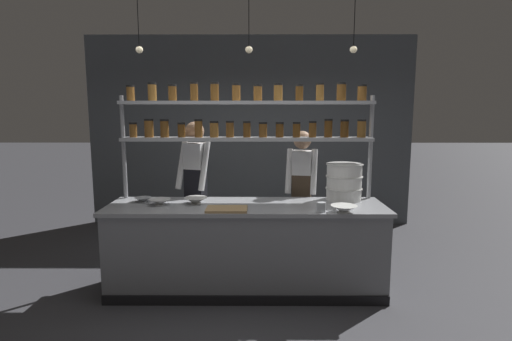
{
  "coord_description": "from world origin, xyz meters",
  "views": [
    {
      "loc": [
        0.12,
        -4.03,
        1.88
      ],
      "look_at": [
        0.1,
        0.2,
        1.25
      ],
      "focal_mm": 28.0,
      "sensor_mm": 36.0,
      "label": 1
    }
  ],
  "objects_px": {
    "chef_left": "(195,185)",
    "serving_cup_front": "(321,207)",
    "prep_bowl_center_back": "(160,202)",
    "chef_center": "(301,190)",
    "prep_bowl_near_right": "(344,209)",
    "spice_shelf_unit": "(247,123)",
    "cutting_board": "(227,209)",
    "prep_bowl_near_left": "(196,201)",
    "prep_bowl_center_front": "(143,200)",
    "container_stack": "(344,182)"
  },
  "relations": [
    {
      "from": "prep_bowl_center_back",
      "to": "prep_bowl_near_right",
      "type": "xyz_separation_m",
      "value": [
        1.84,
        -0.31,
        0.0
      ]
    },
    {
      "from": "prep_bowl_near_right",
      "to": "serving_cup_front",
      "type": "height_order",
      "value": "serving_cup_front"
    },
    {
      "from": "chef_left",
      "to": "prep_bowl_center_back",
      "type": "distance_m",
      "value": 0.64
    },
    {
      "from": "spice_shelf_unit",
      "to": "prep_bowl_center_back",
      "type": "relative_size",
      "value": 12.22
    },
    {
      "from": "prep_bowl_near_left",
      "to": "prep_bowl_center_back",
      "type": "height_order",
      "value": "prep_bowl_near_left"
    },
    {
      "from": "prep_bowl_near_left",
      "to": "prep_bowl_center_front",
      "type": "bearing_deg",
      "value": 171.93
    },
    {
      "from": "container_stack",
      "to": "prep_bowl_near_left",
      "type": "relative_size",
      "value": 1.64
    },
    {
      "from": "prep_bowl_center_back",
      "to": "prep_bowl_near_right",
      "type": "relative_size",
      "value": 0.88
    },
    {
      "from": "spice_shelf_unit",
      "to": "prep_bowl_near_right",
      "type": "relative_size",
      "value": 10.81
    },
    {
      "from": "cutting_board",
      "to": "spice_shelf_unit",
      "type": "bearing_deg",
      "value": 71.52
    },
    {
      "from": "prep_bowl_near_left",
      "to": "prep_bowl_center_back",
      "type": "bearing_deg",
      "value": -171.31
    },
    {
      "from": "chef_left",
      "to": "cutting_board",
      "type": "bearing_deg",
      "value": -43.84
    },
    {
      "from": "chef_center",
      "to": "serving_cup_front",
      "type": "distance_m",
      "value": 0.9
    },
    {
      "from": "serving_cup_front",
      "to": "spice_shelf_unit",
      "type": "bearing_deg",
      "value": 139.3
    },
    {
      "from": "prep_bowl_near_left",
      "to": "serving_cup_front",
      "type": "distance_m",
      "value": 1.3
    },
    {
      "from": "prep_bowl_near_left",
      "to": "prep_bowl_near_right",
      "type": "distance_m",
      "value": 1.52
    },
    {
      "from": "prep_bowl_near_left",
      "to": "prep_bowl_center_back",
      "type": "xyz_separation_m",
      "value": [
        -0.36,
        -0.06,
        -0.0
      ]
    },
    {
      "from": "cutting_board",
      "to": "prep_bowl_near_left",
      "type": "relative_size",
      "value": 1.65
    },
    {
      "from": "prep_bowl_near_left",
      "to": "prep_bowl_center_front",
      "type": "relative_size",
      "value": 1.36
    },
    {
      "from": "chef_center",
      "to": "container_stack",
      "type": "xyz_separation_m",
      "value": [
        0.42,
        -0.36,
        0.17
      ]
    },
    {
      "from": "cutting_board",
      "to": "prep_bowl_near_left",
      "type": "height_order",
      "value": "prep_bowl_near_left"
    },
    {
      "from": "prep_bowl_center_back",
      "to": "serving_cup_front",
      "type": "relative_size",
      "value": 2.36
    },
    {
      "from": "cutting_board",
      "to": "prep_bowl_near_right",
      "type": "distance_m",
      "value": 1.13
    },
    {
      "from": "chef_left",
      "to": "prep_bowl_near_left",
      "type": "height_order",
      "value": "chef_left"
    },
    {
      "from": "container_stack",
      "to": "cutting_board",
      "type": "height_order",
      "value": "container_stack"
    },
    {
      "from": "prep_bowl_near_right",
      "to": "serving_cup_front",
      "type": "relative_size",
      "value": 2.67
    },
    {
      "from": "cutting_board",
      "to": "prep_bowl_center_back",
      "type": "height_order",
      "value": "prep_bowl_center_back"
    },
    {
      "from": "container_stack",
      "to": "prep_bowl_center_back",
      "type": "distance_m",
      "value": 1.97
    },
    {
      "from": "chef_left",
      "to": "prep_bowl_near_right",
      "type": "height_order",
      "value": "chef_left"
    },
    {
      "from": "serving_cup_front",
      "to": "prep_bowl_near_right",
      "type": "bearing_deg",
      "value": -6.4
    },
    {
      "from": "spice_shelf_unit",
      "to": "serving_cup_front",
      "type": "xyz_separation_m",
      "value": [
        0.72,
        -0.62,
        -0.78
      ]
    },
    {
      "from": "spice_shelf_unit",
      "to": "prep_bowl_center_back",
      "type": "height_order",
      "value": "spice_shelf_unit"
    },
    {
      "from": "spice_shelf_unit",
      "to": "container_stack",
      "type": "distance_m",
      "value": 1.23
    },
    {
      "from": "container_stack",
      "to": "prep_bowl_near_right",
      "type": "relative_size",
      "value": 1.56
    },
    {
      "from": "chef_left",
      "to": "chef_center",
      "type": "height_order",
      "value": "chef_left"
    },
    {
      "from": "serving_cup_front",
      "to": "cutting_board",
      "type": "bearing_deg",
      "value": 176.34
    },
    {
      "from": "chef_center",
      "to": "prep_bowl_center_front",
      "type": "height_order",
      "value": "chef_center"
    },
    {
      "from": "chef_left",
      "to": "container_stack",
      "type": "height_order",
      "value": "chef_left"
    },
    {
      "from": "container_stack",
      "to": "prep_bowl_near_left",
      "type": "bearing_deg",
      "value": -173.01
    },
    {
      "from": "prep_bowl_center_back",
      "to": "container_stack",
      "type": "bearing_deg",
      "value": 7.31
    },
    {
      "from": "cutting_board",
      "to": "prep_bowl_center_back",
      "type": "xyz_separation_m",
      "value": [
        -0.71,
        0.22,
        0.02
      ]
    },
    {
      "from": "container_stack",
      "to": "serving_cup_front",
      "type": "xyz_separation_m",
      "value": [
        -0.33,
        -0.53,
        -0.15
      ]
    },
    {
      "from": "spice_shelf_unit",
      "to": "prep_bowl_near_right",
      "type": "distance_m",
      "value": 1.39
    },
    {
      "from": "prep_bowl_center_back",
      "to": "chef_center",
      "type": "bearing_deg",
      "value": 21.88
    },
    {
      "from": "container_stack",
      "to": "spice_shelf_unit",
      "type": "bearing_deg",
      "value": 175.14
    },
    {
      "from": "chef_center",
      "to": "chef_left",
      "type": "bearing_deg",
      "value": -166.12
    },
    {
      "from": "cutting_board",
      "to": "prep_bowl_near_right",
      "type": "height_order",
      "value": "prep_bowl_near_right"
    },
    {
      "from": "spice_shelf_unit",
      "to": "cutting_board",
      "type": "relative_size",
      "value": 6.88
    },
    {
      "from": "chef_left",
      "to": "serving_cup_front",
      "type": "bearing_deg",
      "value": -14.59
    },
    {
      "from": "prep_bowl_near_left",
      "to": "chef_left",
      "type": "bearing_deg",
      "value": 99.03
    }
  ]
}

